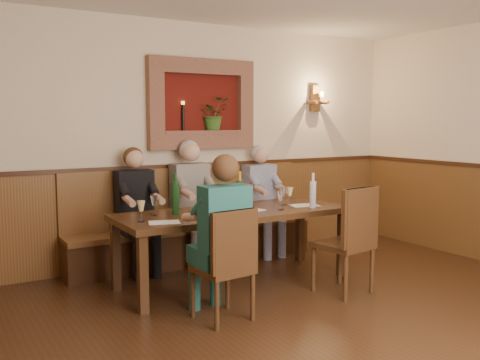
% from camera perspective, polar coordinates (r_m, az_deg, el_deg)
% --- Properties ---
extents(ground_plane, '(6.00, 6.00, 0.00)m').
position_cam_1_polar(ground_plane, '(4.19, 12.81, -17.04)').
color(ground_plane, '#321E0D').
rests_on(ground_plane, ground).
extents(room_shell, '(6.04, 6.04, 2.82)m').
position_cam_1_polar(room_shell, '(3.86, 13.50, 9.67)').
color(room_shell, beige).
rests_on(room_shell, ground).
extents(wainscoting, '(6.02, 6.02, 1.15)m').
position_cam_1_polar(wainscoting, '(4.00, 13.02, -9.29)').
color(wainscoting, brown).
rests_on(wainscoting, ground).
extents(wall_niche, '(1.36, 0.30, 1.06)m').
position_cam_1_polar(wall_niche, '(6.42, -3.74, 7.68)').
color(wall_niche, '#54110C').
rests_on(wall_niche, ground).
extents(wall_sconce, '(0.25, 0.20, 0.35)m').
position_cam_1_polar(wall_sconce, '(7.32, 8.08, 8.53)').
color(wall_sconce, brown).
rests_on(wall_sconce, ground).
extents(dining_table, '(2.40, 0.90, 0.75)m').
position_cam_1_polar(dining_table, '(5.43, -0.64, -4.05)').
color(dining_table, '#35210F').
rests_on(dining_table, ground).
extents(bench, '(3.00, 0.45, 1.11)m').
position_cam_1_polar(bench, '(6.31, -4.97, -5.82)').
color(bench, '#381E0F').
rests_on(bench, ground).
extents(chair_near_left, '(0.46, 0.46, 0.95)m').
position_cam_1_polar(chair_near_left, '(4.53, -1.74, -11.38)').
color(chair_near_left, '#35210F').
rests_on(chair_near_left, ground).
extents(chair_near_right, '(0.53, 0.53, 1.04)m').
position_cam_1_polar(chair_near_right, '(5.29, 11.09, -8.58)').
color(chair_near_right, '#35210F').
rests_on(chair_near_right, ground).
extents(person_bench_left, '(0.40, 0.49, 1.37)m').
position_cam_1_polar(person_bench_left, '(5.90, -10.86, -4.42)').
color(person_bench_left, black).
rests_on(person_bench_left, ground).
extents(person_bench_mid, '(0.42, 0.52, 1.43)m').
position_cam_1_polar(person_bench_mid, '(6.15, -4.98, -3.62)').
color(person_bench_mid, '#5F5A57').
rests_on(person_bench_mid, ground).
extents(person_bench_right, '(0.39, 0.48, 1.36)m').
position_cam_1_polar(person_bench_right, '(6.62, 2.46, -3.19)').
color(person_bench_right, navy).
rests_on(person_bench_right, ground).
extents(person_chair_front, '(0.40, 0.49, 1.39)m').
position_cam_1_polar(person_chair_front, '(4.50, -2.19, -7.57)').
color(person_chair_front, navy).
rests_on(person_chair_front, ground).
extents(spittoon_bucket, '(0.27, 0.27, 0.27)m').
position_cam_1_polar(spittoon_bucket, '(5.30, 0.09, -1.97)').
color(spittoon_bucket, red).
rests_on(spittoon_bucket, dining_table).
extents(wine_bottle_green_a, '(0.08, 0.08, 0.39)m').
position_cam_1_polar(wine_bottle_green_a, '(5.45, -0.02, -1.49)').
color(wine_bottle_green_a, '#19471E').
rests_on(wine_bottle_green_a, dining_table).
extents(wine_bottle_green_b, '(0.09, 0.09, 0.40)m').
position_cam_1_polar(wine_bottle_green_b, '(5.21, -6.91, -1.87)').
color(wine_bottle_green_b, '#19471E').
rests_on(wine_bottle_green_b, dining_table).
extents(water_bottle, '(0.07, 0.07, 0.36)m').
position_cam_1_polar(water_bottle, '(5.63, 7.78, -1.44)').
color(water_bottle, silver).
rests_on(water_bottle, dining_table).
extents(tasting_sheet_a, '(0.32, 0.27, 0.00)m').
position_cam_1_polar(tasting_sheet_a, '(4.82, -8.08, -4.49)').
color(tasting_sheet_a, white).
rests_on(tasting_sheet_a, dining_table).
extents(tasting_sheet_b, '(0.36, 0.29, 0.00)m').
position_cam_1_polar(tasting_sheet_b, '(5.41, 0.83, -3.26)').
color(tasting_sheet_b, white).
rests_on(tasting_sheet_b, dining_table).
extents(tasting_sheet_c, '(0.33, 0.27, 0.00)m').
position_cam_1_polar(tasting_sheet_c, '(5.78, 6.83, -2.68)').
color(tasting_sheet_c, white).
rests_on(tasting_sheet_c, dining_table).
extents(tasting_sheet_d, '(0.32, 0.25, 0.00)m').
position_cam_1_polar(tasting_sheet_d, '(4.99, -2.73, -4.07)').
color(tasting_sheet_d, white).
rests_on(tasting_sheet_d, dining_table).
extents(wine_glass_0, '(0.08, 0.08, 0.19)m').
position_cam_1_polar(wine_glass_0, '(4.88, -10.50, -3.30)').
color(wine_glass_0, '#E9D58B').
rests_on(wine_glass_0, dining_table).
extents(wine_glass_1, '(0.08, 0.08, 0.19)m').
position_cam_1_polar(wine_glass_1, '(5.19, -9.14, -2.70)').
color(wine_glass_1, white).
rests_on(wine_glass_1, dining_table).
extents(wine_glass_2, '(0.08, 0.08, 0.19)m').
position_cam_1_polar(wine_glass_2, '(4.97, -4.09, -3.03)').
color(wine_glass_2, '#E9D58B').
rests_on(wine_glass_2, dining_table).
extents(wine_glass_3, '(0.08, 0.08, 0.19)m').
position_cam_1_polar(wine_glass_3, '(5.42, -3.44, -2.24)').
color(wine_glass_3, white).
rests_on(wine_glass_3, dining_table).
extents(wine_glass_4, '(0.08, 0.08, 0.19)m').
position_cam_1_polar(wine_glass_4, '(5.20, 0.13, -2.59)').
color(wine_glass_4, '#E9D58B').
rests_on(wine_glass_4, dining_table).
extents(wine_glass_5, '(0.08, 0.08, 0.19)m').
position_cam_1_polar(wine_glass_5, '(5.62, 0.67, -1.92)').
color(wine_glass_5, '#E9D58B').
rests_on(wine_glass_5, dining_table).
extents(wine_glass_6, '(0.08, 0.08, 0.19)m').
position_cam_1_polar(wine_glass_6, '(5.44, 4.34, -2.21)').
color(wine_glass_6, white).
rests_on(wine_glass_6, dining_table).
extents(wine_glass_7, '(0.08, 0.08, 0.19)m').
position_cam_1_polar(wine_glass_7, '(5.80, 5.32, -1.70)').
color(wine_glass_7, '#E9D58B').
rests_on(wine_glass_7, dining_table).
extents(wine_glass_8, '(0.08, 0.08, 0.19)m').
position_cam_1_polar(wine_glass_8, '(5.75, 7.76, -1.80)').
color(wine_glass_8, white).
rests_on(wine_glass_8, dining_table).
extents(wine_glass_9, '(0.08, 0.08, 0.19)m').
position_cam_1_polar(wine_glass_9, '(5.05, -0.34, -2.87)').
color(wine_glass_9, '#E9D58B').
rests_on(wine_glass_9, dining_table).
extents(wine_glass_10, '(0.08, 0.08, 0.19)m').
position_cam_1_polar(wine_glass_10, '(5.80, 4.60, -1.69)').
color(wine_glass_10, white).
rests_on(wine_glass_10, dining_table).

